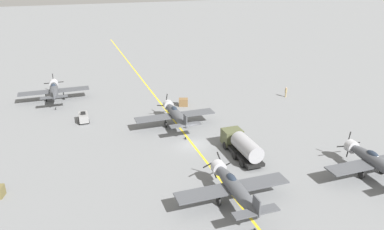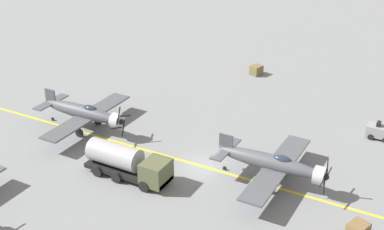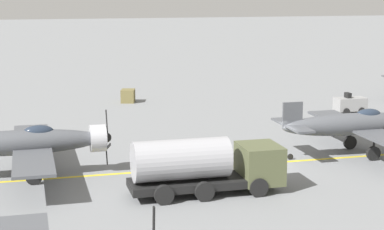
{
  "view_description": "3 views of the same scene",
  "coord_description": "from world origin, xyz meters",
  "px_view_note": "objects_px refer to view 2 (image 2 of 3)",
  "views": [
    {
      "loc": [
        -15.08,
        -43.17,
        22.77
      ],
      "look_at": [
        0.29,
        0.88,
        3.84
      ],
      "focal_mm": 35.0,
      "sensor_mm": 36.0,
      "label": 1
    },
    {
      "loc": [
        37.19,
        18.92,
        25.66
      ],
      "look_at": [
        -3.54,
        -3.52,
        3.02
      ],
      "focal_mm": 50.0,
      "sensor_mm": 36.0,
      "label": 2
    },
    {
      "loc": [
        35.59,
        -14.15,
        10.47
      ],
      "look_at": [
        -2.79,
        -4.18,
        2.68
      ],
      "focal_mm": 60.0,
      "sensor_mm": 36.0,
      "label": 3
    }
  ],
  "objects_px": {
    "airplane_near_center": "(85,113)",
    "supply_crate_mid_lane": "(256,70)",
    "fuel_tanker": "(128,162)",
    "tow_tractor": "(380,131)",
    "airplane_mid_center": "(273,163)"
  },
  "relations": [
    {
      "from": "airplane_near_center",
      "to": "supply_crate_mid_lane",
      "type": "distance_m",
      "value": 24.85
    },
    {
      "from": "airplane_mid_center",
      "to": "supply_crate_mid_lane",
      "type": "height_order",
      "value": "airplane_mid_center"
    },
    {
      "from": "airplane_near_center",
      "to": "fuel_tanker",
      "type": "distance_m",
      "value": 10.5
    },
    {
      "from": "supply_crate_mid_lane",
      "to": "tow_tractor",
      "type": "bearing_deg",
      "value": 59.98
    },
    {
      "from": "tow_tractor",
      "to": "supply_crate_mid_lane",
      "type": "bearing_deg",
      "value": -120.02
    },
    {
      "from": "airplane_near_center",
      "to": "supply_crate_mid_lane",
      "type": "bearing_deg",
      "value": 146.55
    },
    {
      "from": "airplane_near_center",
      "to": "fuel_tanker",
      "type": "height_order",
      "value": "airplane_near_center"
    },
    {
      "from": "airplane_near_center",
      "to": "fuel_tanker",
      "type": "bearing_deg",
      "value": 48.26
    },
    {
      "from": "fuel_tanker",
      "to": "tow_tractor",
      "type": "distance_m",
      "value": 25.52
    },
    {
      "from": "airplane_mid_center",
      "to": "tow_tractor",
      "type": "distance_m",
      "value": 14.5
    },
    {
      "from": "fuel_tanker",
      "to": "tow_tractor",
      "type": "bearing_deg",
      "value": 135.25
    },
    {
      "from": "tow_tractor",
      "to": "fuel_tanker",
      "type": "bearing_deg",
      "value": -44.75
    },
    {
      "from": "airplane_mid_center",
      "to": "tow_tractor",
      "type": "bearing_deg",
      "value": 145.94
    },
    {
      "from": "airplane_near_center",
      "to": "supply_crate_mid_lane",
      "type": "relative_size",
      "value": 8.18
    },
    {
      "from": "fuel_tanker",
      "to": "tow_tractor",
      "type": "xyz_separation_m",
      "value": [
        -18.11,
        17.96,
        -0.72
      ]
    }
  ]
}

